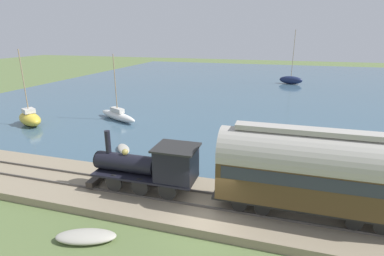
{
  "coord_description": "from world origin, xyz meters",
  "views": [
    {
      "loc": [
        -12.54,
        -2.94,
        9.13
      ],
      "look_at": [
        9.07,
        3.53,
        1.99
      ],
      "focal_mm": 28.0,
      "sensor_mm": 36.0,
      "label": 1
    }
  ],
  "objects_px": {
    "passenger_coach": "(310,170)",
    "sailboat_white": "(118,115)",
    "steam_locomotive": "(154,165)",
    "rowboat_near_shore": "(251,145)",
    "sailboat_yellow": "(30,118)",
    "beached_dinghy": "(86,236)",
    "rowboat_far_out": "(370,166)",
    "rowboat_mid_harbor": "(123,149)",
    "sailboat_navy": "(291,80)"
  },
  "relations": [
    {
      "from": "rowboat_near_shore",
      "to": "sailboat_yellow",
      "type": "bearing_deg",
      "value": 115.72
    },
    {
      "from": "rowboat_near_shore",
      "to": "rowboat_far_out",
      "type": "bearing_deg",
      "value": -75.83
    },
    {
      "from": "passenger_coach",
      "to": "rowboat_far_out",
      "type": "xyz_separation_m",
      "value": [
        8.19,
        -4.84,
        -2.79
      ]
    },
    {
      "from": "sailboat_white",
      "to": "beached_dinghy",
      "type": "xyz_separation_m",
      "value": [
        -18.4,
        -8.96,
        -0.33
      ]
    },
    {
      "from": "sailboat_navy",
      "to": "rowboat_mid_harbor",
      "type": "height_order",
      "value": "sailboat_navy"
    },
    {
      "from": "steam_locomotive",
      "to": "sailboat_navy",
      "type": "xyz_separation_m",
      "value": [
        45.66,
        -8.06,
        -1.39
      ]
    },
    {
      "from": "sailboat_white",
      "to": "sailboat_yellow",
      "type": "relative_size",
      "value": 0.92
    },
    {
      "from": "sailboat_navy",
      "to": "beached_dinghy",
      "type": "bearing_deg",
      "value": -175.27
    },
    {
      "from": "steam_locomotive",
      "to": "passenger_coach",
      "type": "height_order",
      "value": "passenger_coach"
    },
    {
      "from": "sailboat_navy",
      "to": "beached_dinghy",
      "type": "distance_m",
      "value": 50.81
    },
    {
      "from": "beached_dinghy",
      "to": "rowboat_mid_harbor",
      "type": "bearing_deg",
      "value": 20.23
    },
    {
      "from": "sailboat_navy",
      "to": "rowboat_far_out",
      "type": "relative_size",
      "value": 4.23
    },
    {
      "from": "rowboat_mid_harbor",
      "to": "beached_dinghy",
      "type": "bearing_deg",
      "value": -107.94
    },
    {
      "from": "rowboat_near_shore",
      "to": "rowboat_mid_harbor",
      "type": "height_order",
      "value": "rowboat_near_shore"
    },
    {
      "from": "steam_locomotive",
      "to": "sailboat_yellow",
      "type": "bearing_deg",
      "value": 61.78
    },
    {
      "from": "sailboat_yellow",
      "to": "beached_dinghy",
      "type": "xyz_separation_m",
      "value": [
        -14.02,
        -16.65,
        -0.53
      ]
    },
    {
      "from": "passenger_coach",
      "to": "sailboat_yellow",
      "type": "xyz_separation_m",
      "value": [
        9.8,
        26.32,
        -2.24
      ]
    },
    {
      "from": "sailboat_white",
      "to": "rowboat_near_shore",
      "type": "height_order",
      "value": "sailboat_white"
    },
    {
      "from": "sailboat_navy",
      "to": "rowboat_near_shore",
      "type": "relative_size",
      "value": 4.19
    },
    {
      "from": "beached_dinghy",
      "to": "steam_locomotive",
      "type": "bearing_deg",
      "value": -20.86
    },
    {
      "from": "sailboat_navy",
      "to": "beached_dinghy",
      "type": "relative_size",
      "value": 3.28
    },
    {
      "from": "rowboat_far_out",
      "to": "rowboat_near_shore",
      "type": "bearing_deg",
      "value": 102.03
    },
    {
      "from": "steam_locomotive",
      "to": "beached_dinghy",
      "type": "distance_m",
      "value": 4.93
    },
    {
      "from": "sailboat_white",
      "to": "beached_dinghy",
      "type": "height_order",
      "value": "sailboat_white"
    },
    {
      "from": "steam_locomotive",
      "to": "sailboat_white",
      "type": "relative_size",
      "value": 0.91
    },
    {
      "from": "rowboat_mid_harbor",
      "to": "sailboat_navy",
      "type": "bearing_deg",
      "value": 32.98
    },
    {
      "from": "sailboat_yellow",
      "to": "passenger_coach",
      "type": "bearing_deg",
      "value": -82.54
    },
    {
      "from": "rowboat_near_shore",
      "to": "beached_dinghy",
      "type": "xyz_separation_m",
      "value": [
        -14.11,
        6.05,
        -0.05
      ]
    },
    {
      "from": "rowboat_near_shore",
      "to": "beached_dinghy",
      "type": "relative_size",
      "value": 0.78
    },
    {
      "from": "sailboat_white",
      "to": "sailboat_navy",
      "type": "bearing_deg",
      "value": -3.67
    },
    {
      "from": "passenger_coach",
      "to": "sailboat_white",
      "type": "xyz_separation_m",
      "value": [
        14.18,
        18.64,
        -2.45
      ]
    },
    {
      "from": "sailboat_yellow",
      "to": "rowboat_far_out",
      "type": "xyz_separation_m",
      "value": [
        -1.61,
        -31.16,
        -0.55
      ]
    },
    {
      "from": "steam_locomotive",
      "to": "sailboat_white",
      "type": "xyz_separation_m",
      "value": [
        14.18,
        10.57,
        -1.63
      ]
    },
    {
      "from": "passenger_coach",
      "to": "beached_dinghy",
      "type": "xyz_separation_m",
      "value": [
        -4.22,
        9.67,
        -2.77
      ]
    },
    {
      "from": "sailboat_yellow",
      "to": "rowboat_mid_harbor",
      "type": "distance_m",
      "value": 13.35
    },
    {
      "from": "rowboat_near_shore",
      "to": "passenger_coach",
      "type": "bearing_deg",
      "value": -134.35
    },
    {
      "from": "rowboat_far_out",
      "to": "rowboat_mid_harbor",
      "type": "xyz_separation_m",
      "value": [
        -2.05,
        18.33,
        -0.01
      ]
    },
    {
      "from": "passenger_coach",
      "to": "sailboat_white",
      "type": "distance_m",
      "value": 23.54
    },
    {
      "from": "rowboat_mid_harbor",
      "to": "sailboat_yellow",
      "type": "bearing_deg",
      "value": 125.92
    },
    {
      "from": "rowboat_far_out",
      "to": "steam_locomotive",
      "type": "bearing_deg",
      "value": 145.76
    },
    {
      "from": "passenger_coach",
      "to": "sailboat_white",
      "type": "bearing_deg",
      "value": 52.74
    },
    {
      "from": "sailboat_yellow",
      "to": "sailboat_white",
      "type": "bearing_deg",
      "value": -32.47
    },
    {
      "from": "rowboat_near_shore",
      "to": "sailboat_white",
      "type": "bearing_deg",
      "value": 99.55
    },
    {
      "from": "beached_dinghy",
      "to": "sailboat_navy",
      "type": "bearing_deg",
      "value": -10.97
    },
    {
      "from": "rowboat_near_shore",
      "to": "rowboat_far_out",
      "type": "relative_size",
      "value": 1.01
    },
    {
      "from": "sailboat_white",
      "to": "rowboat_far_out",
      "type": "bearing_deg",
      "value": -77.37
    },
    {
      "from": "sailboat_white",
      "to": "sailboat_yellow",
      "type": "bearing_deg",
      "value": 146.61
    },
    {
      "from": "steam_locomotive",
      "to": "rowboat_near_shore",
      "type": "distance_m",
      "value": 11.0
    },
    {
      "from": "sailboat_yellow",
      "to": "beached_dinghy",
      "type": "bearing_deg",
      "value": -102.23
    },
    {
      "from": "sailboat_white",
      "to": "rowboat_near_shore",
      "type": "xyz_separation_m",
      "value": [
        -4.29,
        -15.01,
        -0.28
      ]
    }
  ]
}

